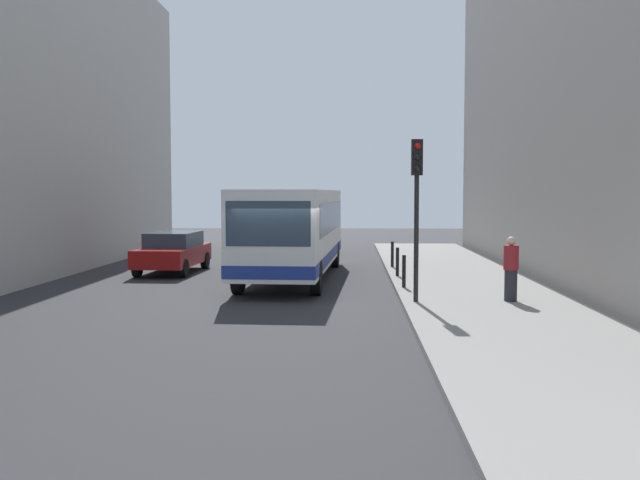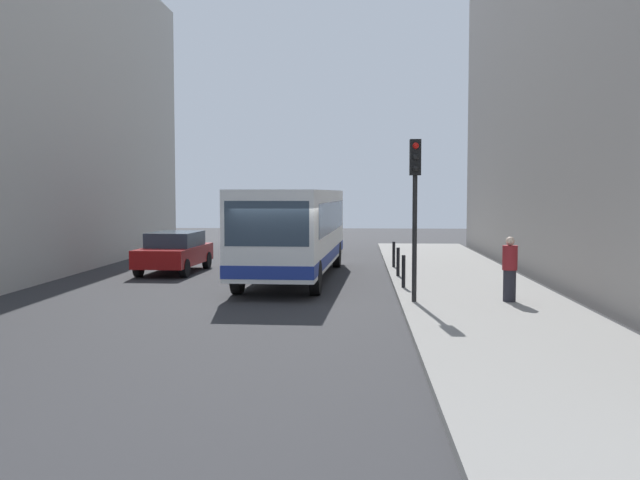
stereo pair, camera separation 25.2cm
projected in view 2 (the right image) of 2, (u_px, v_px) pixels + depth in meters
ground_plane at (281, 298)px, 20.16m from camera, size 80.00×80.00×0.00m
sidewalk at (478, 297)px, 19.87m from camera, size 4.40×40.00×0.15m
bus at (295, 228)px, 24.76m from camera, size 3.03×11.13×3.00m
car_beside_bus at (175, 251)px, 26.65m from camera, size 2.03×4.48×1.48m
car_behind_bus at (312, 239)px, 33.97m from camera, size 1.95×4.45×1.48m
traffic_light at (415, 189)px, 18.31m from camera, size 0.28×0.33×4.10m
bollard_near at (404, 271)px, 21.25m from camera, size 0.11×0.11×0.95m
bollard_mid at (398, 262)px, 24.21m from camera, size 0.11×0.11×0.95m
bollard_far at (394, 254)px, 27.16m from camera, size 0.11×0.11×0.95m
pedestrian_near_signal at (510, 269)px, 18.49m from camera, size 0.38×0.38×1.65m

